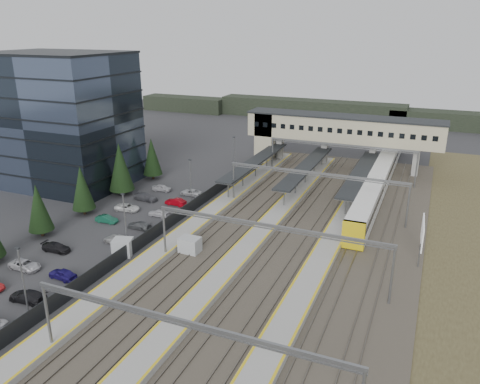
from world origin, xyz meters
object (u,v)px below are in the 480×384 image
at_px(relay_cabin_far, 123,247).
at_px(train, 382,172).
at_px(office_building, 61,120).
at_px(relay_cabin_near, 190,245).
at_px(footbridge, 329,130).
at_px(billboard, 422,234).

bearing_deg(relay_cabin_far, train, 58.03).
distance_m(office_building, train, 61.31).
distance_m(relay_cabin_near, train, 44.99).
xyz_separation_m(office_building, footbridge, (43.70, 30.00, -4.26)).
xyz_separation_m(relay_cabin_far, train, (27.63, 44.27, 1.05)).
relative_size(relay_cabin_near, billboard, 0.44).
height_order(relay_cabin_near, footbridge, footbridge).
xyz_separation_m(relay_cabin_far, footbridge, (15.33, 51.41, 6.81)).
xyz_separation_m(relay_cabin_near, billboard, (28.18, 10.11, 2.45)).
xyz_separation_m(relay_cabin_near, footbridge, (7.44, 47.55, 6.81)).
xyz_separation_m(office_building, relay_cabin_near, (36.26, -17.55, -11.08)).
bearing_deg(relay_cabin_far, office_building, 142.96).
height_order(relay_cabin_near, billboard, billboard).
height_order(office_building, footbridge, office_building).
bearing_deg(footbridge, relay_cabin_far, -106.61).
xyz_separation_m(train, billboard, (8.44, -30.30, 1.39)).
relative_size(relay_cabin_near, relay_cabin_far, 0.92).
bearing_deg(office_building, relay_cabin_near, -25.83).
height_order(footbridge, billboard, footbridge).
bearing_deg(relay_cabin_near, train, 63.96).
bearing_deg(relay_cabin_near, office_building, 154.17).
xyz_separation_m(office_building, relay_cabin_far, (28.37, -21.41, -11.07)).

